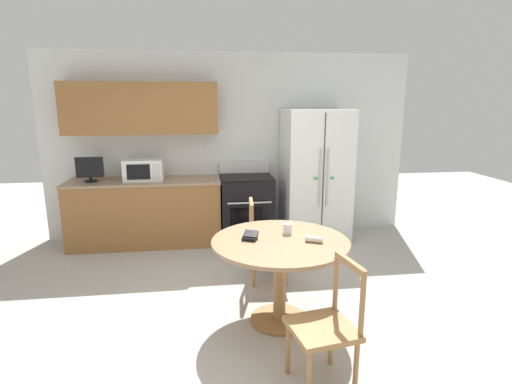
{
  "coord_description": "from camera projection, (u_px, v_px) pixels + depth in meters",
  "views": [
    {
      "loc": [
        -0.41,
        -3.13,
        1.94
      ],
      "look_at": [
        0.17,
        1.15,
        0.95
      ],
      "focal_mm": 28.0,
      "sensor_mm": 36.0,
      "label": 1
    }
  ],
  "objects": [
    {
      "name": "ground_plane",
      "position": [
        254.0,
        327.0,
        3.5
      ],
      "size": [
        14.0,
        14.0,
        0.0
      ],
      "primitive_type": "plane",
      "color": "#B2ADA3"
    },
    {
      "name": "back_wall",
      "position": [
        209.0,
        137.0,
        5.65
      ],
      "size": [
        5.2,
        0.44,
        2.6
      ],
      "color": "silver",
      "rests_on": "ground_plane"
    },
    {
      "name": "kitchen_counter",
      "position": [
        146.0,
        212.0,
        5.46
      ],
      "size": [
        2.04,
        0.64,
        0.9
      ],
      "color": "#936033",
      "rests_on": "ground_plane"
    },
    {
      "name": "refrigerator",
      "position": [
        315.0,
        176.0,
        5.58
      ],
      "size": [
        0.88,
        0.79,
        1.83
      ],
      "color": "white",
      "rests_on": "ground_plane"
    },
    {
      "name": "oven_range",
      "position": [
        247.0,
        208.0,
        5.61
      ],
      "size": [
        0.71,
        0.68,
        1.08
      ],
      "color": "black",
      "rests_on": "ground_plane"
    },
    {
      "name": "microwave",
      "position": [
        144.0,
        170.0,
        5.33
      ],
      "size": [
        0.51,
        0.37,
        0.28
      ],
      "color": "white",
      "rests_on": "kitchen_counter"
    },
    {
      "name": "countertop_tv",
      "position": [
        90.0,
        169.0,
        5.2
      ],
      "size": [
        0.34,
        0.16,
        0.33
      ],
      "color": "black",
      "rests_on": "kitchen_counter"
    },
    {
      "name": "dining_table",
      "position": [
        280.0,
        256.0,
        3.47
      ],
      "size": [
        1.19,
        1.19,
        0.77
      ],
      "color": "#997551",
      "rests_on": "ground_plane"
    },
    {
      "name": "dining_chair_near",
      "position": [
        326.0,
        327.0,
        2.71
      ],
      "size": [
        0.49,
        0.49,
        0.9
      ],
      "rotation": [
        0.0,
        0.0,
        1.75
      ],
      "color": "#9E7042",
      "rests_on": "ground_plane"
    },
    {
      "name": "dining_chair_far",
      "position": [
        266.0,
        242.0,
        4.34
      ],
      "size": [
        0.45,
        0.45,
        0.9
      ],
      "rotation": [
        0.0,
        0.0,
        4.63
      ],
      "color": "#9E7042",
      "rests_on": "ground_plane"
    },
    {
      "name": "candle_glass",
      "position": [
        287.0,
        229.0,
        3.59
      ],
      "size": [
        0.08,
        0.08,
        0.09
      ],
      "color": "silver",
      "rests_on": "dining_table"
    },
    {
      "name": "folded_napkin",
      "position": [
        314.0,
        239.0,
        3.37
      ],
      "size": [
        0.15,
        0.11,
        0.05
      ],
      "color": "silver",
      "rests_on": "dining_table"
    },
    {
      "name": "wallet",
      "position": [
        250.0,
        236.0,
        3.44
      ],
      "size": [
        0.16,
        0.16,
        0.07
      ],
      "color": "black",
      "rests_on": "dining_table"
    }
  ]
}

